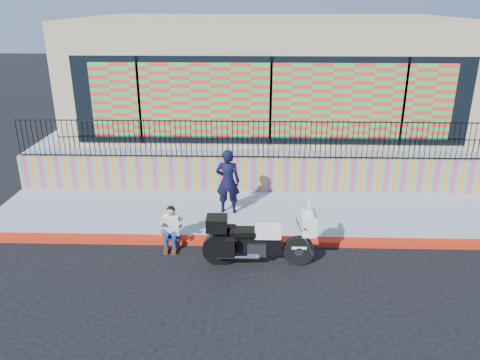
{
  "coord_description": "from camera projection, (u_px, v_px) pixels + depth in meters",
  "views": [
    {
      "loc": [
        -0.54,
        -10.62,
        5.86
      ],
      "look_at": [
        -0.89,
        1.2,
        1.29
      ],
      "focal_mm": 35.0,
      "sensor_mm": 36.0,
      "label": 1
    }
  ],
  "objects": [
    {
      "name": "red_curb",
      "position": [
        273.0,
        241.0,
        11.98
      ],
      "size": [
        16.0,
        0.3,
        0.15
      ],
      "primitive_type": "cube",
      "color": "red",
      "rests_on": "ground"
    },
    {
      "name": "metal_fence",
      "position": [
        271.0,
        139.0,
        14.37
      ],
      "size": [
        15.8,
        0.04,
        1.2
      ],
      "primitive_type": null,
      "color": "black",
      "rests_on": "mural_wall"
    },
    {
      "name": "elevated_platform",
      "position": [
        266.0,
        134.0,
        19.56
      ],
      "size": [
        16.0,
        10.0,
        1.25
      ],
      "primitive_type": "cube",
      "color": "#8A90A5",
      "rests_on": "ground"
    },
    {
      "name": "seated_man",
      "position": [
        171.0,
        231.0,
        11.68
      ],
      "size": [
        0.54,
        0.71,
        1.06
      ],
      "color": "navy",
      "rests_on": "ground"
    },
    {
      "name": "ground",
      "position": [
        273.0,
        244.0,
        12.0
      ],
      "size": [
        90.0,
        90.0,
        0.0
      ],
      "primitive_type": "plane",
      "color": "black",
      "rests_on": "ground"
    },
    {
      "name": "sidewalk",
      "position": [
        271.0,
        214.0,
        13.51
      ],
      "size": [
        16.0,
        3.0,
        0.15
      ],
      "primitive_type": "cube",
      "color": "#8A90A5",
      "rests_on": "ground"
    },
    {
      "name": "storefront_building",
      "position": [
        268.0,
        71.0,
        18.41
      ],
      "size": [
        14.0,
        8.06,
        4.0
      ],
      "color": "tan",
      "rests_on": "elevated_platform"
    },
    {
      "name": "police_motorcycle",
      "position": [
        257.0,
        238.0,
        10.89
      ],
      "size": [
        2.58,
        0.85,
        1.61
      ],
      "color": "black",
      "rests_on": "ground"
    },
    {
      "name": "police_officer",
      "position": [
        228.0,
        181.0,
        13.15
      ],
      "size": [
        0.72,
        0.5,
        1.87
      ],
      "primitive_type": "imported",
      "rotation": [
        0.0,
        0.0,
        3.06
      ],
      "color": "black",
      "rests_on": "sidewalk"
    },
    {
      "name": "mural_wall",
      "position": [
        270.0,
        174.0,
        14.78
      ],
      "size": [
        16.0,
        0.2,
        1.1
      ],
      "primitive_type": "cube",
      "color": "#E03B65",
      "rests_on": "sidewalk"
    }
  ]
}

